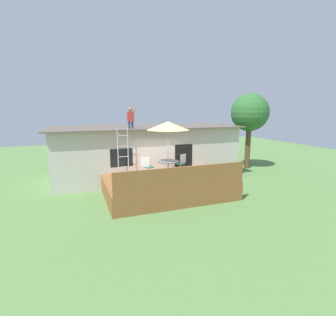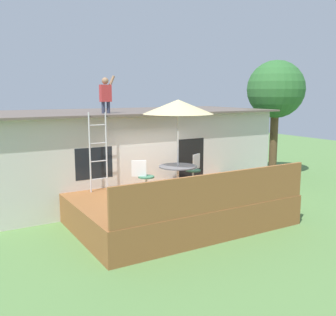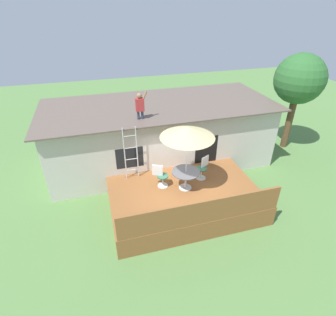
{
  "view_description": "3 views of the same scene",
  "coord_description": "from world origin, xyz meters",
  "px_view_note": "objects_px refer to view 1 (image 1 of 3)",
  "views": [
    {
      "loc": [
        -3.9,
        -10.55,
        3.87
      ],
      "look_at": [
        0.3,
        0.64,
        1.57
      ],
      "focal_mm": 27.22,
      "sensor_mm": 36.0,
      "label": 1
    },
    {
      "loc": [
        -5.47,
        -8.78,
        3.52
      ],
      "look_at": [
        -0.0,
        0.45,
        1.72
      ],
      "focal_mm": 41.62,
      "sensor_mm": 36.0,
      "label": 2
    },
    {
      "loc": [
        -2.8,
        -7.69,
        7.08
      ],
      "look_at": [
        -0.35,
        0.96,
        1.68
      ],
      "focal_mm": 28.86,
      "sensor_mm": 36.0,
      "label": 3
    }
  ],
  "objects_px": {
    "patio_umbrella": "(168,126)",
    "step_ladder": "(123,151)",
    "person_figure": "(131,116)",
    "patio_chair_left": "(148,167)",
    "backyard_tree": "(250,113)",
    "patio_chair_right": "(181,164)",
    "patio_table": "(168,165)"
  },
  "relations": [
    {
      "from": "patio_umbrella",
      "to": "step_ladder",
      "type": "xyz_separation_m",
      "value": [
        -1.81,
        1.25,
        -1.25
      ]
    },
    {
      "from": "person_figure",
      "to": "patio_chair_left",
      "type": "distance_m",
      "value": 2.87
    },
    {
      "from": "step_ladder",
      "to": "backyard_tree",
      "type": "distance_m",
      "value": 8.96
    },
    {
      "from": "person_figure",
      "to": "patio_chair_right",
      "type": "distance_m",
      "value": 3.48
    },
    {
      "from": "person_figure",
      "to": "patio_chair_right",
      "type": "xyz_separation_m",
      "value": [
        2.08,
        -1.63,
        -2.27
      ]
    },
    {
      "from": "patio_umbrella",
      "to": "step_ladder",
      "type": "height_order",
      "value": "patio_umbrella"
    },
    {
      "from": "patio_table",
      "to": "patio_chair_right",
      "type": "bearing_deg",
      "value": 28.54
    },
    {
      "from": "step_ladder",
      "to": "person_figure",
      "type": "xyz_separation_m",
      "value": [
        0.6,
        0.85,
        1.62
      ]
    },
    {
      "from": "patio_chair_left",
      "to": "backyard_tree",
      "type": "xyz_separation_m",
      "value": [
        7.64,
        2.71,
        2.36
      ]
    },
    {
      "from": "backyard_tree",
      "to": "patio_chair_left",
      "type": "bearing_deg",
      "value": -160.46
    },
    {
      "from": "patio_chair_left",
      "to": "patio_chair_right",
      "type": "height_order",
      "value": "same"
    },
    {
      "from": "patio_umbrella",
      "to": "backyard_tree",
      "type": "bearing_deg",
      "value": 24.54
    },
    {
      "from": "step_ladder",
      "to": "patio_chair_right",
      "type": "xyz_separation_m",
      "value": [
        2.68,
        -0.78,
        -0.64
      ]
    },
    {
      "from": "patio_chair_left",
      "to": "patio_chair_right",
      "type": "xyz_separation_m",
      "value": [
        1.73,
        0.09,
        0.0
      ]
    },
    {
      "from": "patio_table",
      "to": "person_figure",
      "type": "bearing_deg",
      "value": 119.8
    },
    {
      "from": "patio_table",
      "to": "backyard_tree",
      "type": "xyz_separation_m",
      "value": [
        6.79,
        3.1,
        2.23
      ]
    },
    {
      "from": "patio_table",
      "to": "patio_chair_left",
      "type": "distance_m",
      "value": 0.95
    },
    {
      "from": "patio_table",
      "to": "patio_umbrella",
      "type": "distance_m",
      "value": 1.76
    },
    {
      "from": "person_figure",
      "to": "step_ladder",
      "type": "bearing_deg",
      "value": -125.34
    },
    {
      "from": "step_ladder",
      "to": "patio_chair_left",
      "type": "xyz_separation_m",
      "value": [
        0.95,
        -0.87,
        -0.64
      ]
    },
    {
      "from": "step_ladder",
      "to": "patio_chair_left",
      "type": "relative_size",
      "value": 2.39
    },
    {
      "from": "step_ladder",
      "to": "patio_chair_right",
      "type": "bearing_deg",
      "value": -16.15
    },
    {
      "from": "patio_table",
      "to": "backyard_tree",
      "type": "relative_size",
      "value": 0.21
    },
    {
      "from": "patio_chair_right",
      "to": "backyard_tree",
      "type": "xyz_separation_m",
      "value": [
        5.92,
        2.62,
        2.36
      ]
    },
    {
      "from": "patio_umbrella",
      "to": "patio_chair_right",
      "type": "xyz_separation_m",
      "value": [
        0.87,
        0.47,
        -1.89
      ]
    },
    {
      "from": "patio_umbrella",
      "to": "patio_chair_left",
      "type": "xyz_separation_m",
      "value": [
        -0.86,
        0.39,
        -1.89
      ]
    },
    {
      "from": "patio_chair_left",
      "to": "patio_umbrella",
      "type": "bearing_deg",
      "value": 0.0
    },
    {
      "from": "person_figure",
      "to": "backyard_tree",
      "type": "height_order",
      "value": "backyard_tree"
    },
    {
      "from": "step_ladder",
      "to": "patio_table",
      "type": "bearing_deg",
      "value": -34.69
    },
    {
      "from": "patio_chair_left",
      "to": "backyard_tree",
      "type": "height_order",
      "value": "backyard_tree"
    },
    {
      "from": "patio_umbrella",
      "to": "patio_chair_right",
      "type": "relative_size",
      "value": 2.76
    },
    {
      "from": "patio_table",
      "to": "backyard_tree",
      "type": "bearing_deg",
      "value": 24.54
    }
  ]
}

